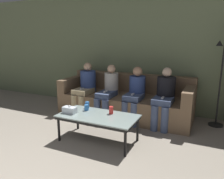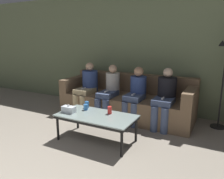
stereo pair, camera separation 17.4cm
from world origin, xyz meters
name	(u,v)px [view 2 (the right image)]	position (x,y,z in m)	size (l,w,h in m)	color
wall_back	(138,52)	(0.00, 4.09, 1.30)	(12.00, 0.06, 2.60)	#707F5B
couch	(127,101)	(0.00, 3.53, 0.31)	(2.72, 0.98, 0.85)	brown
coffee_table	(96,117)	(0.05, 2.22, 0.39)	(1.23, 0.63, 0.43)	#8C9E99
cup_near_left	(87,105)	(-0.29, 2.46, 0.49)	(0.07, 0.07, 0.11)	#3372BF
cup_near_right	(86,107)	(-0.24, 2.35, 0.48)	(0.07, 0.07, 0.10)	#3372BF
cup_far_center	(110,110)	(0.21, 2.37, 0.49)	(0.07, 0.07, 0.12)	red
tissue_box	(69,109)	(-0.41, 2.12, 0.48)	(0.22, 0.12, 0.13)	silver
seated_person_left_end	(87,86)	(-0.85, 3.31, 0.60)	(0.34, 0.66, 1.09)	tan
seated_person_mid_left	(110,90)	(-0.28, 3.27, 0.57)	(0.31, 0.68, 1.08)	#47567A
seated_person_mid_right	(136,93)	(0.28, 3.30, 0.58)	(0.31, 0.64, 1.07)	#47567A
seated_person_right_end	(165,95)	(0.85, 3.31, 0.59)	(0.34, 0.67, 1.08)	#47567A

